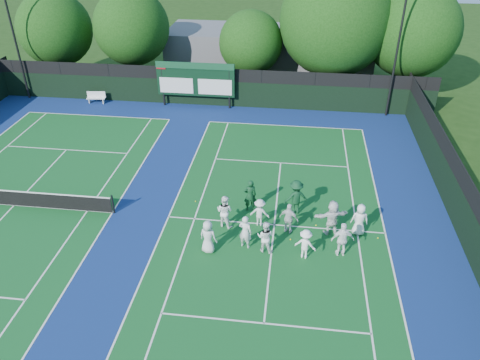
# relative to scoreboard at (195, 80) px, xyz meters

# --- Properties ---
(ground) EXTENTS (120.00, 120.00, 0.00)m
(ground) POSITION_rel_scoreboard_xyz_m (7.01, -15.59, -2.19)
(ground) COLOR #18340E
(ground) RESTS_ON ground
(court_apron) EXTENTS (34.00, 32.00, 0.01)m
(court_apron) POSITION_rel_scoreboard_xyz_m (1.01, -14.59, -2.19)
(court_apron) COLOR navy
(court_apron) RESTS_ON ground
(near_court) EXTENTS (11.05, 23.85, 0.01)m
(near_court) POSITION_rel_scoreboard_xyz_m (7.01, -14.59, -2.18)
(near_court) COLOR #104E1D
(near_court) RESTS_ON ground
(left_court) EXTENTS (11.05, 23.85, 0.01)m
(left_court) POSITION_rel_scoreboard_xyz_m (-6.99, -14.59, -2.18)
(left_court) COLOR #104E1D
(left_court) RESTS_ON ground
(back_fence) EXTENTS (34.00, 0.08, 3.00)m
(back_fence) POSITION_rel_scoreboard_xyz_m (1.01, 0.41, -0.83)
(back_fence) COLOR black
(back_fence) RESTS_ON ground
(divider_fence_right) EXTENTS (0.08, 32.00, 3.00)m
(divider_fence_right) POSITION_rel_scoreboard_xyz_m (16.01, -14.59, -0.83)
(divider_fence_right) COLOR black
(divider_fence_right) RESTS_ON ground
(scoreboard) EXTENTS (6.00, 0.21, 3.55)m
(scoreboard) POSITION_rel_scoreboard_xyz_m (0.00, 0.00, 0.00)
(scoreboard) COLOR black
(scoreboard) RESTS_ON ground
(clubhouse) EXTENTS (18.00, 6.00, 4.00)m
(clubhouse) POSITION_rel_scoreboard_xyz_m (5.01, 8.41, -0.19)
(clubhouse) COLOR #5D5C61
(clubhouse) RESTS_ON ground
(light_pole_left) EXTENTS (1.20, 0.30, 10.12)m
(light_pole_left) POSITION_rel_scoreboard_xyz_m (-13.99, 0.11, 4.11)
(light_pole_left) COLOR black
(light_pole_left) RESTS_ON ground
(light_pole_right) EXTENTS (1.20, 0.30, 10.12)m
(light_pole_right) POSITION_rel_scoreboard_xyz_m (14.51, 0.11, 4.11)
(light_pole_right) COLOR black
(light_pole_right) RESTS_ON ground
(tennis_net) EXTENTS (11.30, 0.10, 1.10)m
(tennis_net) POSITION_rel_scoreboard_xyz_m (-6.99, -14.59, -1.70)
(tennis_net) COLOR black
(tennis_net) RESTS_ON ground
(bench) EXTENTS (1.49, 0.55, 0.92)m
(bench) POSITION_rel_scoreboard_xyz_m (-8.07, -0.22, -1.70)
(bench) COLOR white
(bench) RESTS_ON ground
(tree_a) EXTENTS (6.12, 6.12, 7.69)m
(tree_a) POSITION_rel_scoreboard_xyz_m (-12.48, 3.99, 2.28)
(tree_a) COLOR black
(tree_a) RESTS_ON ground
(tree_b) EXTENTS (6.15, 6.15, 8.07)m
(tree_b) POSITION_rel_scoreboard_xyz_m (-5.83, 3.99, 2.64)
(tree_b) COLOR black
(tree_b) RESTS_ON ground
(tree_c) EXTENTS (5.11, 5.11, 6.63)m
(tree_c) POSITION_rel_scoreboard_xyz_m (3.96, 3.99, 1.74)
(tree_c) COLOR black
(tree_c) RESTS_ON ground
(tree_d) EXTENTS (8.60, 8.60, 10.29)m
(tree_d) POSITION_rel_scoreboard_xyz_m (10.47, 3.99, 3.58)
(tree_d) COLOR black
(tree_d) RESTS_ON ground
(tree_e) EXTENTS (7.06, 7.06, 8.90)m
(tree_e) POSITION_rel_scoreboard_xyz_m (16.34, 3.99, 3.00)
(tree_e) COLOR black
(tree_e) RESTS_ON ground
(tennis_ball_0) EXTENTS (0.07, 0.07, 0.07)m
(tennis_ball_0) POSITION_rel_scoreboard_xyz_m (3.77, -15.61, -2.16)
(tennis_ball_0) COLOR yellow
(tennis_ball_0) RESTS_ON ground
(tennis_ball_1) EXTENTS (0.07, 0.07, 0.07)m
(tennis_ball_1) POSITION_rel_scoreboard_xyz_m (9.10, -14.40, -2.16)
(tennis_ball_1) COLOR yellow
(tennis_ball_1) RESTS_ON ground
(tennis_ball_2) EXTENTS (0.07, 0.07, 0.07)m
(tennis_ball_2) POSITION_rel_scoreboard_xyz_m (12.09, -15.04, -2.16)
(tennis_ball_2) COLOR yellow
(tennis_ball_2) RESTS_ON ground
(tennis_ball_3) EXTENTS (0.07, 0.07, 0.07)m
(tennis_ball_3) POSITION_rel_scoreboard_xyz_m (2.63, -13.05, -2.16)
(tennis_ball_3) COLOR yellow
(tennis_ball_3) RESTS_ON ground
(tennis_ball_5) EXTENTS (0.07, 0.07, 0.07)m
(tennis_ball_5) POSITION_rel_scoreboard_xyz_m (7.87, -15.69, -2.16)
(tennis_ball_5) COLOR yellow
(tennis_ball_5) RESTS_ON ground
(player_front_0) EXTENTS (0.95, 0.74, 1.70)m
(player_front_0) POSITION_rel_scoreboard_xyz_m (4.08, -16.99, -1.34)
(player_front_0) COLOR silver
(player_front_0) RESTS_ON ground
(player_front_1) EXTENTS (0.74, 0.59, 1.76)m
(player_front_1) POSITION_rel_scoreboard_xyz_m (5.75, -16.44, -1.31)
(player_front_1) COLOR silver
(player_front_1) RESTS_ON ground
(player_front_2) EXTENTS (0.91, 0.77, 1.65)m
(player_front_2) POSITION_rel_scoreboard_xyz_m (6.70, -16.63, -1.37)
(player_front_2) COLOR white
(player_front_2) RESTS_ON ground
(player_front_3) EXTENTS (1.10, 0.81, 1.52)m
(player_front_3) POSITION_rel_scoreboard_xyz_m (8.54, -16.85, -1.43)
(player_front_3) COLOR white
(player_front_3) RESTS_ON ground
(player_front_4) EXTENTS (1.10, 0.59, 1.78)m
(player_front_4) POSITION_rel_scoreboard_xyz_m (10.21, -16.47, -1.30)
(player_front_4) COLOR white
(player_front_4) RESTS_ON ground
(player_back_0) EXTENTS (1.04, 0.93, 1.76)m
(player_back_0) POSITION_rel_scoreboard_xyz_m (4.54, -14.93, -1.31)
(player_back_0) COLOR white
(player_back_0) RESTS_ON ground
(player_back_1) EXTENTS (1.03, 0.67, 1.50)m
(player_back_1) POSITION_rel_scoreboard_xyz_m (6.26, -14.65, -1.44)
(player_back_1) COLOR silver
(player_back_1) RESTS_ON ground
(player_back_2) EXTENTS (1.05, 0.71, 1.65)m
(player_back_2) POSITION_rel_scoreboard_xyz_m (7.73, -15.07, -1.36)
(player_back_2) COLOR silver
(player_back_2) RESTS_ON ground
(player_back_3) EXTENTS (1.80, 1.07, 1.85)m
(player_back_3) POSITION_rel_scoreboard_xyz_m (9.80, -14.86, -1.27)
(player_back_3) COLOR silver
(player_back_3) RESTS_ON ground
(player_back_4) EXTENTS (0.84, 0.55, 1.69)m
(player_back_4) POSITION_rel_scoreboard_xyz_m (11.13, -14.75, -1.35)
(player_back_4) COLOR white
(player_back_4) RESTS_ON ground
(coach_left) EXTENTS (0.76, 0.59, 1.83)m
(coach_left) POSITION_rel_scoreboard_xyz_m (5.65, -13.42, -1.28)
(coach_left) COLOR #0F381C
(coach_left) RESTS_ON ground
(coach_right) EXTENTS (1.44, 1.13, 1.95)m
(coach_right) POSITION_rel_scoreboard_xyz_m (8.01, -13.39, -1.22)
(coach_right) COLOR #103B1F
(coach_right) RESTS_ON ground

